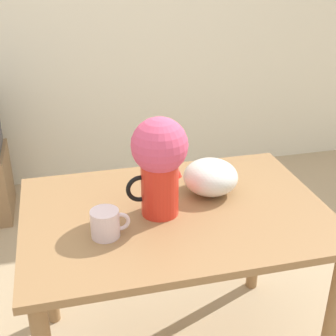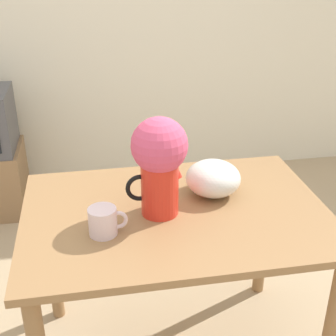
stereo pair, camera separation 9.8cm
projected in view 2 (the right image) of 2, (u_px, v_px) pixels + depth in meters
The scene contains 5 objects.
wall_back at pixel (97, 5), 3.22m from camera, with size 8.00×0.05×2.60m.
table at pixel (175, 235), 1.86m from camera, with size 1.17×0.82×0.76m.
flower_vase at pixel (159, 159), 1.69m from camera, with size 0.23×0.21×0.38m.
coffee_mug at pixel (104, 221), 1.64m from camera, with size 0.14×0.10×0.10m.
white_bowl at pixel (213, 178), 1.89m from camera, with size 0.22×0.22×0.14m.
Camera 2 is at (-0.12, -1.35, 1.70)m, focal length 50.00 mm.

